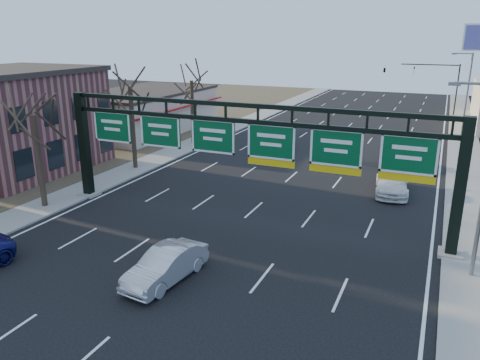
% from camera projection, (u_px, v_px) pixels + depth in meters
% --- Properties ---
extents(ground, '(160.00, 160.00, 0.00)m').
position_uv_depth(ground, '(172.00, 282.00, 21.51)').
color(ground, black).
rests_on(ground, ground).
extents(sidewalk_left, '(3.00, 120.00, 0.12)m').
position_uv_depth(sidewalk_left, '(167.00, 154.00, 43.87)').
color(sidewalk_left, gray).
rests_on(sidewalk_left, ground).
extents(sidewalk_right, '(3.00, 120.00, 0.12)m').
position_uv_depth(sidewalk_right, '(468.00, 189.00, 34.08)').
color(sidewalk_right, gray).
rests_on(sidewalk_right, ground).
extents(dirt_strip_left, '(21.00, 120.00, 0.06)m').
position_uv_depth(dirt_strip_left, '(67.00, 143.00, 48.54)').
color(dirt_strip_left, '#473D2B').
rests_on(dirt_strip_left, ground).
extents(lane_markings, '(21.60, 120.00, 0.01)m').
position_uv_depth(lane_markings, '(299.00, 170.00, 38.99)').
color(lane_markings, white).
rests_on(lane_markings, ground).
extents(sign_gantry, '(24.60, 1.20, 7.20)m').
position_uv_depth(sign_gantry, '(244.00, 147.00, 27.05)').
color(sign_gantry, black).
rests_on(sign_gantry, ground).
extents(brick_block, '(10.40, 12.40, 8.30)m').
position_uv_depth(brick_block, '(15.00, 120.00, 38.10)').
color(brick_block, '#9B5456').
rests_on(brick_block, ground).
extents(cream_strip, '(10.90, 18.40, 4.70)m').
position_uv_depth(cream_strip, '(144.00, 110.00, 54.37)').
color(cream_strip, beige).
rests_on(cream_strip, ground).
extents(tree_gantry, '(3.60, 3.60, 8.48)m').
position_uv_depth(tree_gantry, '(31.00, 98.00, 28.64)').
color(tree_gantry, '#2E2219').
rests_on(tree_gantry, sidewalk_left).
extents(tree_mid, '(3.60, 3.60, 9.24)m').
position_uv_depth(tree_mid, '(129.00, 74.00, 37.16)').
color(tree_mid, '#2E2219').
rests_on(tree_mid, sidewalk_left).
extents(tree_far, '(3.60, 3.60, 8.86)m').
position_uv_depth(tree_far, '(191.00, 70.00, 46.01)').
color(tree_far, '#2E2219').
rests_on(tree_far, sidewalk_left).
extents(streetlight_far, '(2.15, 0.22, 9.00)m').
position_uv_depth(streetlight_far, '(466.00, 90.00, 50.18)').
color(streetlight_far, slate).
rests_on(streetlight_far, sidewalk_right).
extents(traffic_signal_mast, '(10.16, 0.54, 7.00)m').
position_uv_depth(traffic_signal_mast, '(411.00, 74.00, 65.76)').
color(traffic_signal_mast, black).
rests_on(traffic_signal_mast, ground).
extents(car_silver_sedan, '(2.17, 4.84, 1.54)m').
position_uv_depth(car_silver_sedan, '(166.00, 265.00, 21.39)').
color(car_silver_sedan, silver).
rests_on(car_silver_sedan, ground).
extents(car_white_wagon, '(2.83, 5.59, 1.55)m').
position_uv_depth(car_white_wagon, '(392.00, 182.00, 33.31)').
color(car_white_wagon, white).
rests_on(car_white_wagon, ground).
extents(car_grey_far, '(1.93, 4.47, 1.50)m').
position_uv_depth(car_grey_far, '(397.00, 158.00, 39.91)').
color(car_grey_far, '#3A3D3F').
rests_on(car_grey_far, ground).
extents(car_silver_distant, '(2.05, 5.14, 1.66)m').
position_uv_depth(car_silver_distant, '(270.00, 139.00, 46.92)').
color(car_silver_distant, '#9E9EA2').
rests_on(car_silver_distant, ground).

